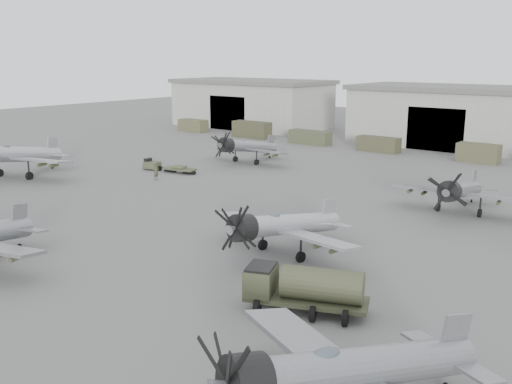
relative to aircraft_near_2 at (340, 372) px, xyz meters
The scene contains 16 objects.
ground 21.41m from the aircraft_near_2, 162.65° to the left, with size 220.00×220.00×0.00m, color #545452.
hangar_left 89.85m from the aircraft_near_2, 130.49° to the left, with size 29.00×14.80×8.70m.
hangar_center 71.30m from the aircraft_near_2, 106.57° to the left, with size 29.00×14.80×8.70m.
support_truck_0 83.73m from the aircraft_near_2, 137.70° to the left, with size 5.41×2.20×2.07m, color #494930.
support_truck_1 74.49m from the aircraft_near_2, 130.84° to the left, with size 6.64×2.20×2.63m, color #383825.
support_truck_2 67.68m from the aircraft_near_2, 123.63° to the left, with size 6.50×2.20×2.03m, color #3C412B.
support_truck_3 62.18m from the aircraft_near_2, 114.98° to the left, with size 5.88×2.20×2.03m, color #3D3D28.
support_truck_4 57.77m from the aircraft_near_2, 102.71° to the left, with size 5.05×2.20×2.33m, color #45442D.
aircraft_near_2 is the anchor object (origin of this frame).
aircraft_mid_0 51.70m from the aircraft_near_2, 162.45° to the left, with size 14.06×12.65×5.60m.
aircraft_mid_2 18.02m from the aircraft_near_2, 132.28° to the left, with size 11.44×10.29×4.54m.
aircraft_far_0 51.65m from the aircraft_near_2, 132.77° to the left, with size 11.46×10.31×4.60m.
aircraft_far_1 31.48m from the aircraft_near_2, 101.67° to the left, with size 11.26×10.14×4.49m.
fuel_tanker 9.58m from the aircraft_near_2, 130.52° to the left, with size 6.61×4.43×2.43m.
tug_trailer 48.69m from the aircraft_near_2, 144.40° to the left, with size 6.86×2.37×1.36m.
ground_crew 43.92m from the aircraft_near_2, 146.05° to the left, with size 0.71×0.47×1.94m, color #3B3D28.
Camera 1 is at (28.97, -22.09, 12.84)m, focal length 40.00 mm.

